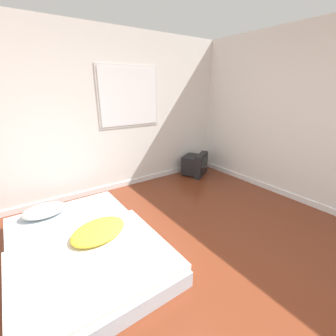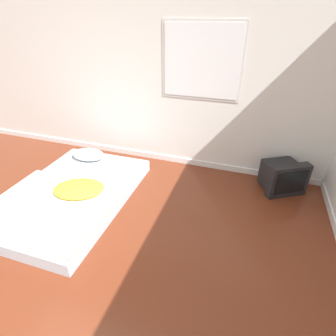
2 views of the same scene
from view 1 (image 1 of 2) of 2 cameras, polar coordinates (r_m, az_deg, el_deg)
wall_back at (r=3.74m, az=-22.04°, el=11.75°), size 7.87×0.08×2.60m
mattress_bed at (r=2.72m, az=-20.74°, el=-18.07°), size 1.42×2.06×0.31m
crt_tv at (r=4.69m, az=6.93°, el=0.92°), size 0.64×0.61×0.45m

